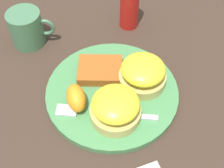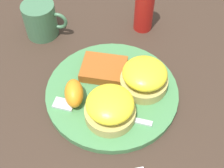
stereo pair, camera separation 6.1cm
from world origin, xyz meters
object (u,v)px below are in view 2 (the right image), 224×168
hashbrown_patty (104,69)px  orange_wedge (74,93)px  sandwich_benedict_left (110,108)px  sandwich_benedict_right (144,77)px  condiment_bottle (144,5)px  fork (95,111)px  cup (41,20)px

hashbrown_patty → orange_wedge: (-0.04, -0.08, 0.01)m
sandwich_benedict_left → sandwich_benedict_right: same height
sandwich_benedict_right → condiment_bottle: bearing=97.9°
sandwich_benedict_right → fork: sandwich_benedict_right is taller
fork → condiment_bottle: condiment_bottle is taller
hashbrown_patty → fork: size_ratio=0.47×
sandwich_benedict_right → hashbrown_patty: (-0.09, 0.02, -0.02)m
sandwich_benedict_left → condiment_bottle: bearing=84.7°
condiment_bottle → cup: bearing=-163.8°
hashbrown_patty → cup: size_ratio=0.89×
sandwich_benedict_right → cup: bearing=154.0°
orange_wedge → fork: bearing=-23.9°
sandwich_benedict_left → orange_wedge: 0.08m
hashbrown_patty → condiment_bottle: (0.06, 0.17, 0.04)m
sandwich_benedict_left → condiment_bottle: size_ratio=0.73×
sandwich_benedict_right → hashbrown_patty: size_ratio=1.04×
cup → fork: bearing=-49.6°
sandwich_benedict_right → orange_wedge: 0.14m
sandwich_benedict_right → orange_wedge: sandwich_benedict_right is taller
cup → orange_wedge: bearing=-55.0°
condiment_bottle → sandwich_benedict_right: bearing=-82.1°
cup → sandwich_benedict_right: bearing=-26.0°
orange_wedge → cup: (-0.13, 0.18, 0.00)m
hashbrown_patty → condiment_bottle: 0.19m
cup → condiment_bottle: condiment_bottle is taller
hashbrown_patty → orange_wedge: orange_wedge is taller
cup → condiment_bottle: bearing=16.2°
sandwich_benedict_left → hashbrown_patty: sandwich_benedict_left is taller
cup → condiment_bottle: (0.23, 0.07, 0.02)m
hashbrown_patty → cup: bearing=148.5°
fork → sandwich_benedict_right: bearing=44.5°
hashbrown_patty → cup: cup is taller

